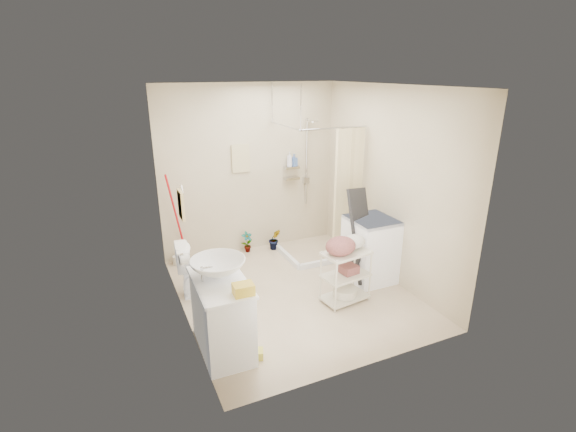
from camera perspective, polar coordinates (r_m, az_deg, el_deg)
name	(u,v)px	position (r m, az deg, el deg)	size (l,w,h in m)	color
floor	(293,292)	(5.58, 0.75, -10.36)	(3.20, 3.20, 0.00)	#C8B596
ceiling	(294,86)	(4.84, 0.89, 17.41)	(2.80, 3.20, 0.04)	silver
wall_back	(250,170)	(6.49, -5.22, 6.25)	(2.80, 0.04, 2.60)	beige
wall_front	(371,246)	(3.76, 11.23, -3.98)	(2.80, 0.04, 2.60)	beige
wall_left	(177,213)	(4.67, -14.95, 0.39)	(0.04, 3.20, 2.60)	beige
wall_right	(388,185)	(5.77, 13.54, 4.12)	(0.04, 3.20, 2.60)	beige
vanity	(222,315)	(4.42, -9.01, -13.28)	(0.51, 0.90, 0.79)	white
sink	(218,268)	(4.26, -9.56, -7.03)	(0.56, 0.56, 0.19)	silver
counter_basket	(243,289)	(3.94, -6.12, -9.92)	(0.19, 0.15, 0.11)	gold
floor_basket	(255,352)	(4.45, -4.50, -18.11)	(0.23, 0.18, 0.12)	gold
toilet	(205,268)	(5.51, -11.27, -6.93)	(0.40, 0.71, 0.72)	white
mop	(174,220)	(6.25, -15.38, -0.57)	(0.13, 0.13, 1.41)	#B10D14
potted_plant_a	(247,242)	(6.68, -5.61, -3.56)	(0.18, 0.12, 0.34)	brown
potted_plant_b	(275,239)	(6.76, -1.85, -3.18)	(0.19, 0.16, 0.35)	brown
hanging_towel	(241,158)	(6.39, -6.49, 7.82)	(0.28, 0.03, 0.42)	beige
towel_ring	(181,203)	(4.43, -14.43, 1.74)	(0.04, 0.22, 0.34)	#F7DD93
tp_holder	(184,259)	(4.93, -14.02, -5.76)	(0.08, 0.12, 0.14)	white
shower	(315,188)	(6.40, 3.72, 3.78)	(1.10, 1.10, 2.10)	silver
shampoo_bottle_a	(290,159)	(6.61, 0.21, 7.75)	(0.09, 0.09, 0.23)	silver
shampoo_bottle_b	(294,160)	(6.67, 0.83, 7.69)	(0.08, 0.09, 0.19)	#3E5C95
washing_machine	(371,249)	(5.84, 11.32, -4.43)	(0.61, 0.63, 0.89)	white
laundry_rack	(346,272)	(5.26, 7.90, -7.54)	(0.58, 0.34, 0.81)	beige
ironing_board	(362,235)	(5.68, 10.06, -2.63)	(0.38, 0.11, 1.33)	black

